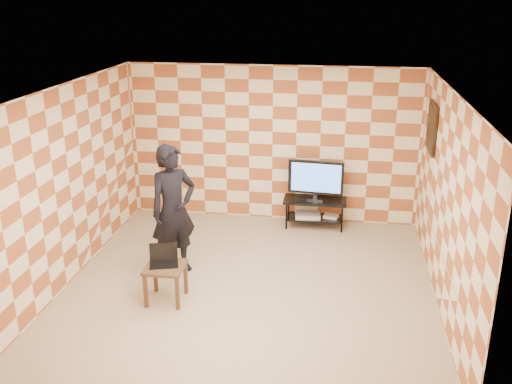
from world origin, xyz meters
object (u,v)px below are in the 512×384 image
tv (316,178)px  person (173,210)px  tv_stand (315,207)px  side_table (165,272)px

tv → person: bearing=-134.5°
tv_stand → tv: bearing=-84.8°
side_table → tv: bearing=57.1°
tv_stand → tv: 0.51m
tv_stand → side_table: same height
side_table → person: 1.00m
tv → side_table: 3.33m
tv → side_table: size_ratio=1.85×
side_table → person: bearing=97.6°
tv_stand → side_table: 3.30m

